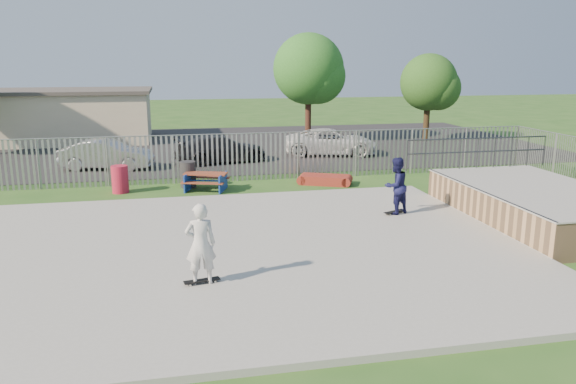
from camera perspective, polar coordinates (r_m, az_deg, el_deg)
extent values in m
plane|color=#28541C|center=(15.00, -4.88, -6.13)|extent=(120.00, 120.00, 0.00)
cube|color=#989893|center=(14.97, -4.89, -5.86)|extent=(15.00, 12.00, 0.15)
cube|color=tan|center=(19.24, 24.01, -1.25)|extent=(4.00, 7.00, 1.05)
cube|color=#9E9E99|center=(19.13, 24.16, 0.33)|extent=(4.05, 7.05, 0.04)
cylinder|color=#383A3F|center=(18.04, 19.05, 0.09)|extent=(0.06, 7.00, 0.06)
cube|color=brown|center=(22.03, -8.37, 1.87)|extent=(1.76, 1.12, 0.05)
cube|color=brown|center=(21.57, -8.72, 0.89)|extent=(1.64, 0.76, 0.05)
cube|color=brown|center=(22.60, -7.99, 1.49)|extent=(1.64, 0.76, 0.05)
cube|color=navy|center=(22.10, -8.34, 1.04)|extent=(1.79, 1.67, 0.67)
cube|color=maroon|center=(23.03, 3.77, 1.25)|extent=(2.05, 1.59, 0.37)
cylinder|color=#AF1A35|center=(22.37, -16.70, 1.25)|extent=(0.63, 0.63, 1.05)
cylinder|color=#252528|center=(22.70, -10.12, 1.78)|extent=(0.63, 0.63, 1.05)
cube|color=black|center=(33.47, -8.86, 4.60)|extent=(40.00, 18.00, 0.02)
imported|color=#ABACB0|center=(27.32, -17.93, 3.65)|extent=(4.35, 2.17, 1.37)
imported|color=black|center=(27.95, -6.79, 4.35)|extent=(4.81, 2.77, 1.31)
imported|color=white|center=(30.09, 4.43, 5.10)|extent=(5.33, 3.26, 1.38)
cube|color=beige|center=(37.76, -21.59, 7.09)|extent=(10.00, 6.00, 3.00)
cube|color=#4C4742|center=(37.65, -21.80, 9.50)|extent=(10.40, 6.40, 0.20)
cylinder|color=#45261B|center=(34.64, 2.06, 8.19)|extent=(0.37, 0.37, 3.80)
sphere|color=#2A6221|center=(34.51, 2.09, 12.40)|extent=(4.26, 4.26, 4.26)
cylinder|color=#392A17|center=(36.31, 13.91, 7.50)|extent=(0.37, 0.37, 3.11)
sphere|color=#28501B|center=(36.17, 14.09, 10.77)|extent=(3.48, 3.48, 3.48)
cube|color=black|center=(18.38, 10.77, -1.96)|extent=(0.81, 0.51, 0.02)
cube|color=black|center=(12.70, -8.74, -8.87)|extent=(0.82, 0.34, 0.02)
imported|color=#151744|center=(18.18, 10.88, 0.63)|extent=(1.09, 1.00, 1.83)
imported|color=silver|center=(12.41, -8.87, -5.24)|extent=(0.67, 0.44, 1.83)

